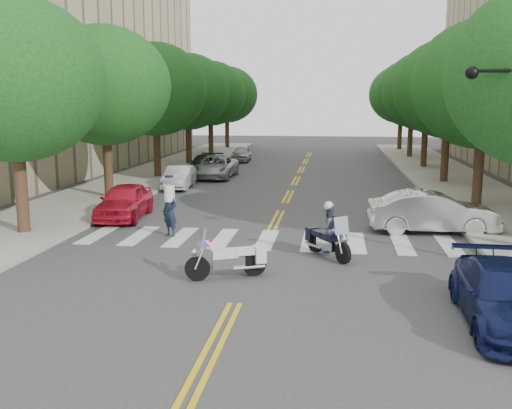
% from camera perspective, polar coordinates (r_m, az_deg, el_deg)
% --- Properties ---
extents(ground, '(140.00, 140.00, 0.00)m').
position_cam_1_polar(ground, '(13.89, -2.11, -9.88)').
color(ground, '#38383A').
rests_on(ground, ground).
extents(sidewalk_left, '(5.00, 60.00, 0.15)m').
position_cam_1_polar(sidewalk_left, '(37.08, -10.81, 2.72)').
color(sidewalk_left, '#9E9991').
rests_on(sidewalk_left, ground).
extents(sidewalk_right, '(5.00, 60.00, 0.15)m').
position_cam_1_polar(sidewalk_right, '(35.90, 19.33, 2.09)').
color(sidewalk_right, '#9E9991').
rests_on(sidewalk_right, ground).
extents(tree_l_0, '(6.40, 6.40, 8.45)m').
position_cam_1_polar(tree_l_0, '(21.87, -23.11, 11.45)').
color(tree_l_0, '#382316').
rests_on(tree_l_0, ground).
extents(tree_l_1, '(6.40, 6.40, 8.45)m').
position_cam_1_polar(tree_l_1, '(29.05, -14.92, 11.40)').
color(tree_l_1, '#382316').
rests_on(tree_l_1, ground).
extents(tree_l_2, '(6.40, 6.40, 8.45)m').
position_cam_1_polar(tree_l_2, '(36.57, -10.04, 11.26)').
color(tree_l_2, '#382316').
rests_on(tree_l_2, ground).
extents(tree_l_3, '(6.40, 6.40, 8.45)m').
position_cam_1_polar(tree_l_3, '(44.26, -6.84, 11.12)').
color(tree_l_3, '#382316').
rests_on(tree_l_3, ground).
extents(tree_l_4, '(6.40, 6.40, 8.45)m').
position_cam_1_polar(tree_l_4, '(52.05, -4.60, 11.00)').
color(tree_l_4, '#382316').
rests_on(tree_l_4, ground).
extents(tree_l_5, '(6.40, 6.40, 8.45)m').
position_cam_1_polar(tree_l_5, '(59.89, -2.94, 10.91)').
color(tree_l_5, '#382316').
rests_on(tree_l_5, ground).
extents(tree_r_1, '(6.40, 6.40, 8.45)m').
position_cam_1_polar(tree_r_1, '(27.65, 21.87, 11.10)').
color(tree_r_1, '#382316').
rests_on(tree_r_1, ground).
extents(tree_r_2, '(6.40, 6.40, 8.45)m').
position_cam_1_polar(tree_r_2, '(35.47, 18.73, 10.92)').
color(tree_r_2, '#382316').
rests_on(tree_r_2, ground).
extents(tree_r_3, '(6.40, 6.40, 8.45)m').
position_cam_1_polar(tree_r_3, '(43.36, 16.74, 10.79)').
color(tree_r_3, '#382316').
rests_on(tree_r_3, ground).
extents(tree_r_4, '(6.40, 6.40, 8.45)m').
position_cam_1_polar(tree_r_4, '(51.28, 15.36, 10.70)').
color(tree_r_4, '#382316').
rests_on(tree_r_4, ground).
extents(tree_r_5, '(6.40, 6.40, 8.45)m').
position_cam_1_polar(tree_r_5, '(59.22, 14.35, 10.62)').
color(tree_r_5, '#382316').
rests_on(tree_r_5, ground).
extents(motorcycle_police, '(1.45, 1.92, 1.77)m').
position_cam_1_polar(motorcycle_police, '(17.84, 7.13, -2.77)').
color(motorcycle_police, black).
rests_on(motorcycle_police, ground).
extents(motorcycle_parked, '(2.15, 1.22, 1.48)m').
position_cam_1_polar(motorcycle_parked, '(15.74, -2.28, -5.50)').
color(motorcycle_parked, black).
rests_on(motorcycle_parked, ground).
extents(officer_standing, '(0.78, 0.71, 1.79)m').
position_cam_1_polar(officer_standing, '(20.64, -8.60, -0.75)').
color(officer_standing, '#161E32').
rests_on(officer_standing, ground).
extents(convertible, '(4.72, 1.79, 1.54)m').
position_cam_1_polar(convertible, '(22.03, 17.24, -0.73)').
color(convertible, '#B9B9BB').
rests_on(convertible, ground).
extents(sedan_blue, '(1.93, 4.53, 1.30)m').
position_cam_1_polar(sedan_blue, '(13.55, 23.64, -8.37)').
color(sedan_blue, '#0F1642').
rests_on(sedan_blue, ground).
extents(parked_car_a, '(2.05, 4.38, 1.45)m').
position_cam_1_polar(parked_car_a, '(24.27, -13.01, 0.33)').
color(parked_car_a, red).
rests_on(parked_car_a, ground).
extents(parked_car_b, '(1.63, 3.92, 1.26)m').
position_cam_1_polar(parked_car_b, '(32.28, -7.69, 2.72)').
color(parked_car_b, silver).
rests_on(parked_car_b, ground).
extents(parked_car_c, '(2.34, 5.04, 1.40)m').
position_cam_1_polar(parked_car_c, '(36.62, -4.05, 3.77)').
color(parked_car_c, '#A5A8AD').
rests_on(parked_car_c, ground).
extents(parked_car_d, '(1.98, 4.57, 1.31)m').
position_cam_1_polar(parked_car_d, '(38.54, -5.13, 4.01)').
color(parked_car_d, black).
rests_on(parked_car_d, ground).
extents(parked_car_e, '(1.63, 3.67, 1.23)m').
position_cam_1_polar(parked_car_e, '(46.74, -1.46, 5.07)').
color(parked_car_e, '#A3A3A9').
rests_on(parked_car_e, ground).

